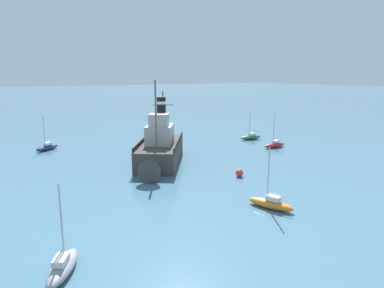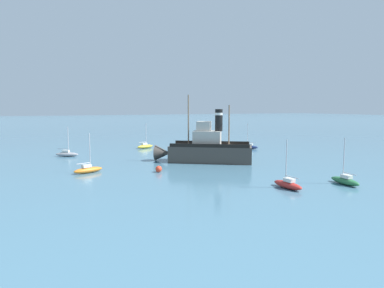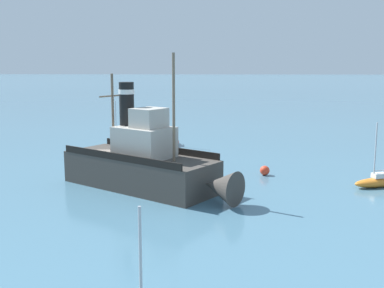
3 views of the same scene
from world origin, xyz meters
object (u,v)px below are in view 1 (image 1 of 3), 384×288
(sailboat_navy, at_px, (47,147))
(sailboat_green, at_px, (251,137))
(sailboat_red, at_px, (275,145))
(mooring_buoy, at_px, (239,173))
(old_tugboat, at_px, (160,148))
(sailboat_grey, at_px, (63,266))
(sailboat_orange, at_px, (271,203))

(sailboat_navy, distance_m, sailboat_green, 31.13)
(sailboat_red, height_order, mooring_buoy, sailboat_red)
(old_tugboat, height_order, mooring_buoy, old_tugboat)
(old_tugboat, bearing_deg, sailboat_green, -163.25)
(sailboat_green, bearing_deg, mooring_buoy, 45.14)
(sailboat_grey, distance_m, mooring_buoy, 21.30)
(old_tugboat, xyz_separation_m, sailboat_orange, (-1.06, 17.26, -1.40))
(sailboat_red, bearing_deg, sailboat_green, -101.25)
(mooring_buoy, bearing_deg, sailboat_orange, 66.60)
(sailboat_orange, bearing_deg, old_tugboat, -86.49)
(sailboat_navy, distance_m, sailboat_grey, 33.32)
(sailboat_green, distance_m, sailboat_red, 6.76)
(sailboat_green, xyz_separation_m, sailboat_orange, (18.55, 23.16, 0.00))
(sailboat_navy, height_order, sailboat_green, same)
(sailboat_navy, height_order, mooring_buoy, sailboat_navy)
(sailboat_red, xyz_separation_m, sailboat_orange, (17.23, 16.53, 0.00))
(old_tugboat, xyz_separation_m, mooring_buoy, (-4.52, 9.26, -1.43))
(sailboat_green, bearing_deg, sailboat_red, 78.75)
(old_tugboat, relative_size, sailboat_navy, 2.81)
(sailboat_green, xyz_separation_m, sailboat_red, (1.32, 6.63, 0.00))
(sailboat_grey, bearing_deg, sailboat_green, -145.35)
(sailboat_navy, xyz_separation_m, sailboat_red, (-28.45, 15.73, 0.00))
(sailboat_red, bearing_deg, sailboat_navy, -28.94)
(old_tugboat, xyz_separation_m, sailboat_grey, (14.92, 17.97, -1.40))
(sailboat_green, distance_m, sailboat_orange, 29.67)
(sailboat_green, height_order, mooring_buoy, sailboat_green)
(sailboat_grey, xyz_separation_m, sailboat_orange, (-15.98, -0.71, 0.00))
(mooring_buoy, bearing_deg, old_tugboat, -64.00)
(sailboat_navy, height_order, sailboat_red, same)
(sailboat_orange, distance_m, mooring_buoy, 8.71)
(sailboat_red, height_order, sailboat_orange, same)
(old_tugboat, relative_size, mooring_buoy, 17.17)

